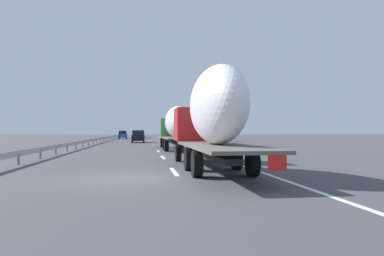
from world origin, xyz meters
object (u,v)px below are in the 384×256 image
(truck_trailing, at_px, (212,115))
(car_red_compact, at_px, (141,134))
(truck_lead, at_px, (176,125))
(car_black_suv, at_px, (138,136))
(car_blue_sedan, at_px, (123,135))
(road_sign, at_px, (184,129))
(car_yellow_coupe, at_px, (140,134))

(truck_trailing, distance_m, car_red_compact, 85.08)
(truck_lead, distance_m, truck_trailing, 17.68)
(truck_lead, xyz_separation_m, car_red_compact, (67.31, 3.50, -1.42))
(truck_trailing, xyz_separation_m, car_black_suv, (39.10, 3.82, -1.58))
(car_blue_sedan, bearing_deg, road_sign, -158.29)
(car_blue_sedan, height_order, road_sign, road_sign)
(car_red_compact, bearing_deg, truck_lead, -177.02)
(car_blue_sedan, distance_m, car_red_compact, 20.67)
(truck_trailing, height_order, car_black_suv, truck_trailing)
(car_red_compact, relative_size, road_sign, 1.44)
(car_blue_sedan, xyz_separation_m, car_black_suv, (-25.61, -3.65, 0.01))
(car_black_suv, relative_size, car_red_compact, 1.04)
(car_black_suv, bearing_deg, car_blue_sedan, 8.12)
(truck_lead, relative_size, car_yellow_coupe, 3.05)
(car_black_suv, relative_size, road_sign, 1.50)
(road_sign, bearing_deg, car_red_compact, 8.02)
(car_yellow_coupe, distance_m, road_sign, 35.73)
(car_red_compact, bearing_deg, car_black_suv, 179.60)
(truck_lead, height_order, car_blue_sedan, truck_lead)
(truck_lead, distance_m, car_yellow_coupe, 55.67)
(car_blue_sedan, bearing_deg, car_black_suv, -171.88)
(truck_trailing, bearing_deg, car_blue_sedan, 6.59)
(car_blue_sedan, bearing_deg, truck_lead, -170.97)
(truck_trailing, xyz_separation_m, car_red_compact, (84.99, 3.50, -1.60))
(car_yellow_coupe, bearing_deg, road_sign, -169.00)
(truck_lead, bearing_deg, car_blue_sedan, 9.03)
(car_blue_sedan, bearing_deg, truck_trailing, -173.41)
(car_black_suv, height_order, car_red_compact, car_black_suv)
(car_black_suv, bearing_deg, truck_trailing, -174.42)
(car_blue_sedan, relative_size, road_sign, 1.57)
(truck_lead, relative_size, truck_trailing, 1.04)
(car_black_suv, distance_m, road_sign, 7.07)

